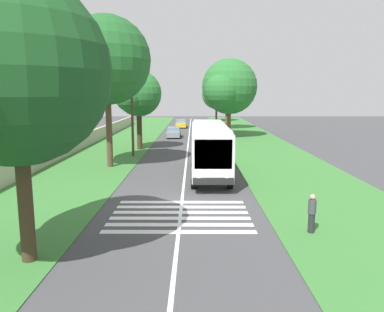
{
  "coord_description": "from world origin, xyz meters",
  "views": [
    {
      "loc": [
        -19.57,
        -0.65,
        5.92
      ],
      "look_at": [
        6.25,
        -0.54,
        1.6
      ],
      "focal_mm": 34.88,
      "sensor_mm": 36.0,
      "label": 1
    }
  ],
  "objects_px": {
    "trailing_car_2": "(200,129)",
    "roadside_tree_left_0": "(138,95)",
    "roadside_tree_right_2": "(216,95)",
    "roadside_building": "(41,109)",
    "roadside_tree_right_1": "(226,82)",
    "roadside_tree_right_0": "(228,88)",
    "utility_pole": "(132,112)",
    "roadside_tree_left_1": "(105,63)",
    "coach_bus": "(209,146)",
    "trailing_car_0": "(205,138)",
    "pedestrian": "(312,213)",
    "roadside_tree_left_2": "(11,78)",
    "trailing_car_1": "(174,133)",
    "trailing_car_3": "(181,124)"
  },
  "relations": [
    {
      "from": "roadside_tree_right_2",
      "to": "roadside_building",
      "type": "relative_size",
      "value": 0.69
    },
    {
      "from": "trailing_car_3",
      "to": "roadside_tree_left_2",
      "type": "distance_m",
      "value": 53.73
    },
    {
      "from": "coach_bus",
      "to": "roadside_building",
      "type": "distance_m",
      "value": 28.45
    },
    {
      "from": "roadside_tree_left_0",
      "to": "roadside_building",
      "type": "relative_size",
      "value": 0.65
    },
    {
      "from": "trailing_car_1",
      "to": "roadside_tree_right_2",
      "type": "relative_size",
      "value": 0.48
    },
    {
      "from": "trailing_car_2",
      "to": "roadside_tree_left_1",
      "type": "distance_m",
      "value": 28.73
    },
    {
      "from": "trailing_car_1",
      "to": "trailing_car_2",
      "type": "xyz_separation_m",
      "value": [
        5.67,
        -3.66,
        0.0
      ]
    },
    {
      "from": "roadside_tree_left_0",
      "to": "roadside_tree_right_0",
      "type": "height_order",
      "value": "roadside_tree_right_0"
    },
    {
      "from": "roadside_building",
      "to": "pedestrian",
      "type": "bearing_deg",
      "value": -142.48
    },
    {
      "from": "roadside_tree_left_1",
      "to": "utility_pole",
      "type": "height_order",
      "value": "roadside_tree_left_1"
    },
    {
      "from": "roadside_tree_right_0",
      "to": "roadside_tree_right_2",
      "type": "bearing_deg",
      "value": -0.19
    },
    {
      "from": "trailing_car_1",
      "to": "roadside_tree_right_1",
      "type": "relative_size",
      "value": 0.39
    },
    {
      "from": "trailing_car_2",
      "to": "roadside_tree_left_1",
      "type": "relative_size",
      "value": 0.36
    },
    {
      "from": "trailing_car_0",
      "to": "pedestrian",
      "type": "xyz_separation_m",
      "value": [
        -29.51,
        -3.62,
        0.24
      ]
    },
    {
      "from": "trailing_car_2",
      "to": "roadside_tree_right_0",
      "type": "xyz_separation_m",
      "value": [
        -5.35,
        -3.72,
        6.01
      ]
    },
    {
      "from": "roadside_tree_left_0",
      "to": "utility_pole",
      "type": "xyz_separation_m",
      "value": [
        -4.71,
        -0.15,
        -1.59
      ]
    },
    {
      "from": "trailing_car_1",
      "to": "roadside_building",
      "type": "height_order",
      "value": "roadside_building"
    },
    {
      "from": "roadside_tree_left_2",
      "to": "roadside_tree_right_0",
      "type": "relative_size",
      "value": 0.92
    },
    {
      "from": "roadside_tree_right_0",
      "to": "coach_bus",
      "type": "bearing_deg",
      "value": 171.79
    },
    {
      "from": "trailing_car_0",
      "to": "roadside_tree_right_0",
      "type": "relative_size",
      "value": 0.41
    },
    {
      "from": "trailing_car_3",
      "to": "roadside_tree_right_0",
      "type": "relative_size",
      "value": 0.41
    },
    {
      "from": "utility_pole",
      "to": "roadside_tree_right_1",
      "type": "bearing_deg",
      "value": -21.76
    },
    {
      "from": "trailing_car_0",
      "to": "trailing_car_3",
      "type": "height_order",
      "value": "same"
    },
    {
      "from": "pedestrian",
      "to": "roadside_building",
      "type": "bearing_deg",
      "value": 37.52
    },
    {
      "from": "roadside_tree_left_2",
      "to": "roadside_tree_right_1",
      "type": "height_order",
      "value": "roadside_tree_right_1"
    },
    {
      "from": "roadside_tree_left_2",
      "to": "utility_pole",
      "type": "bearing_deg",
      "value": -0.8
    },
    {
      "from": "roadside_tree_right_0",
      "to": "roadside_building",
      "type": "distance_m",
      "value": 24.33
    },
    {
      "from": "trailing_car_2",
      "to": "roadside_tree_left_1",
      "type": "xyz_separation_m",
      "value": [
        -26.53,
        7.92,
        7.65
      ]
    },
    {
      "from": "roadside_tree_right_0",
      "to": "utility_pole",
      "type": "distance_m",
      "value": 19.39
    },
    {
      "from": "roadside_tree_left_1",
      "to": "roadside_tree_right_1",
      "type": "distance_m",
      "value": 35.12
    },
    {
      "from": "utility_pole",
      "to": "pedestrian",
      "type": "bearing_deg",
      "value": -151.34
    },
    {
      "from": "pedestrian",
      "to": "roadside_tree_right_2",
      "type": "bearing_deg",
      "value": 0.25
    },
    {
      "from": "trailing_car_2",
      "to": "roadside_tree_right_1",
      "type": "height_order",
      "value": "roadside_tree_right_1"
    },
    {
      "from": "roadside_tree_left_1",
      "to": "roadside_building",
      "type": "xyz_separation_m",
      "value": [
        16.72,
        12.13,
        -4.25
      ]
    },
    {
      "from": "roadside_building",
      "to": "trailing_car_3",
      "type": "bearing_deg",
      "value": -41.43
    },
    {
      "from": "trailing_car_1",
      "to": "roadside_tree_left_0",
      "type": "relative_size",
      "value": 0.52
    },
    {
      "from": "trailing_car_3",
      "to": "trailing_car_0",
      "type": "bearing_deg",
      "value": -170.2
    },
    {
      "from": "roadside_tree_right_0",
      "to": "trailing_car_0",
      "type": "bearing_deg",
      "value": 153.25
    },
    {
      "from": "roadside_building",
      "to": "pedestrian",
      "type": "xyz_separation_m",
      "value": [
        -31.46,
        -24.16,
        -3.16
      ]
    },
    {
      "from": "trailing_car_1",
      "to": "roadside_tree_left_1",
      "type": "bearing_deg",
      "value": 168.45
    },
    {
      "from": "trailing_car_0",
      "to": "utility_pole",
      "type": "height_order",
      "value": "utility_pole"
    },
    {
      "from": "utility_pole",
      "to": "roadside_building",
      "type": "xyz_separation_m",
      "value": [
        11.7,
        13.36,
        -0.14
      ]
    },
    {
      "from": "roadside_tree_left_2",
      "to": "roadside_tree_right_2",
      "type": "xyz_separation_m",
      "value": [
        68.81,
        -10.83,
        -0.79
      ]
    },
    {
      "from": "trailing_car_2",
      "to": "roadside_tree_left_0",
      "type": "xyz_separation_m",
      "value": [
        -16.81,
        6.85,
        5.13
      ]
    },
    {
      "from": "roadside_tree_right_0",
      "to": "utility_pole",
      "type": "bearing_deg",
      "value": 147.2
    },
    {
      "from": "roadside_tree_right_2",
      "to": "utility_pole",
      "type": "height_order",
      "value": "roadside_tree_right_2"
    },
    {
      "from": "coach_bus",
      "to": "roadside_tree_left_0",
      "type": "relative_size",
      "value": 1.34
    },
    {
      "from": "trailing_car_2",
      "to": "trailing_car_3",
      "type": "relative_size",
      "value": 1.0
    },
    {
      "from": "coach_bus",
      "to": "trailing_car_0",
      "type": "xyz_separation_m",
      "value": [
        17.94,
        -0.28,
        -1.48
      ]
    },
    {
      "from": "roadside_building",
      "to": "coach_bus",
      "type": "bearing_deg",
      "value": -134.45
    }
  ]
}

